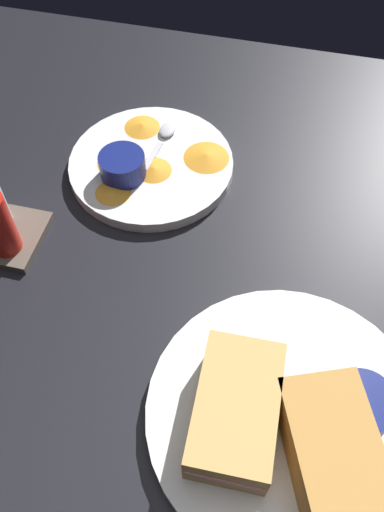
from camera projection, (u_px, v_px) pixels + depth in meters
The scene contains 11 objects.
ground_plane at pixel (190, 329), 61.31cm from camera, with size 110.00×110.00×3.00cm, color black.
plate_sandwich_main at pixel (287, 415), 53.22cm from camera, with size 28.12×28.12×1.60cm, color silver.
sandwich_half_near at pixel (236, 409), 50.27cm from camera, with size 13.49×8.03×4.80cm.
sandwich_half_far at pixel (332, 450), 48.11cm from camera, with size 14.91×11.91×4.80cm.
ramekin_dark_sauce at pixel (359, 407), 50.55cm from camera, with size 6.19×6.19×4.21cm.
spoon_by_dark_ramekin at pixel (301, 400), 52.89cm from camera, with size 2.30×9.89×0.80cm.
plate_chips_companion at pixel (151, 165), 73.25cm from camera, with size 22.29×22.29×1.60cm, color silver.
ramekin_light_gravy at pixel (122, 165), 69.66cm from camera, with size 6.03×6.03×3.25cm.
spoon_by_gravy_ramekin at pixel (164, 136), 74.90cm from camera, with size 9.96×2.64×0.80cm.
plantain_chip_scatter at pixel (150, 159), 72.41cm from camera, with size 19.35×18.20×0.60cm.
condiment_caddy at pixel (0, 224), 63.96cm from camera, with size 9.00×9.00×9.50cm.
Camera 1 is at (-27.83, -7.00, 53.31)cm, focal length 37.70 mm.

